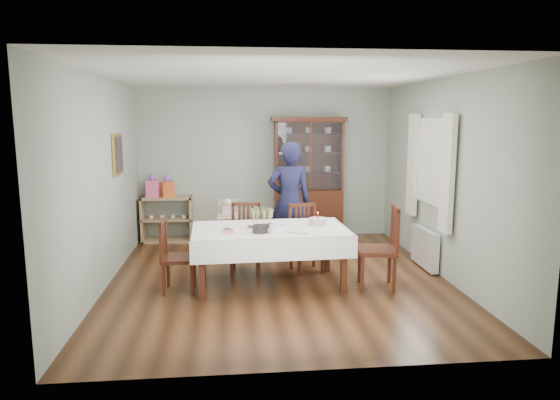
{
  "coord_description": "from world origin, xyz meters",
  "views": [
    {
      "loc": [
        -0.63,
        -6.47,
        2.17
      ],
      "look_at": [
        0.04,
        0.2,
        1.05
      ],
      "focal_mm": 32.0,
      "sensor_mm": 36.0,
      "label": 1
    }
  ],
  "objects": [
    {
      "name": "china_cabinet",
      "position": [
        0.75,
        2.26,
        1.12
      ],
      "size": [
        1.3,
        0.48,
        2.18
      ],
      "color": "#421F10",
      "rests_on": "floor"
    },
    {
      "name": "woman",
      "position": [
        0.26,
        0.94,
        0.91
      ],
      "size": [
        0.67,
        0.45,
        1.81
      ],
      "primitive_type": "imported",
      "rotation": [
        0.0,
        0.0,
        3.17
      ],
      "color": "black",
      "rests_on": "floor"
    },
    {
      "name": "radiator",
      "position": [
        2.16,
        0.3,
        0.3
      ],
      "size": [
        0.1,
        0.8,
        0.55
      ],
      "primitive_type": "cube",
      "color": "white",
      "rests_on": "floor"
    },
    {
      "name": "birthday_cake",
      "position": [
        0.51,
        -0.13,
        0.81
      ],
      "size": [
        0.26,
        0.26,
        0.18
      ],
      "color": "white",
      "rests_on": "dining_table"
    },
    {
      "name": "floor",
      "position": [
        0.0,
        0.0,
        0.0
      ],
      "size": [
        5.0,
        5.0,
        0.0
      ],
      "primitive_type": "plane",
      "color": "#593319",
      "rests_on": "ground"
    },
    {
      "name": "dining_table",
      "position": [
        -0.14,
        -0.22,
        0.38
      ],
      "size": [
        2.04,
        1.23,
        0.76
      ],
      "rotation": [
        0.0,
        0.0,
        0.04
      ],
      "color": "#421F10",
      "rests_on": "floor"
    },
    {
      "name": "room_shell",
      "position": [
        0.0,
        0.53,
        1.7
      ],
      "size": [
        5.0,
        5.0,
        5.0
      ],
      "color": "#9EAA99",
      "rests_on": "floor"
    },
    {
      "name": "plate_stack_dark",
      "position": [
        -0.28,
        -0.46,
        0.81
      ],
      "size": [
        0.22,
        0.22,
        0.09
      ],
      "primitive_type": "cylinder",
      "rotation": [
        0.0,
        0.0,
        -0.14
      ],
      "color": "black",
      "rests_on": "dining_table"
    },
    {
      "name": "gift_bag_pink",
      "position": [
        -1.97,
        2.26,
        0.98
      ],
      "size": [
        0.22,
        0.15,
        0.4
      ],
      "color": "#FE5D8C",
      "rests_on": "sideboard"
    },
    {
      "name": "napkin_stack",
      "position": [
        -0.67,
        -0.43,
        0.77
      ],
      "size": [
        0.14,
        0.14,
        0.02
      ],
      "primitive_type": "cube",
      "rotation": [
        0.0,
        0.0,
        0.09
      ],
      "color": "#FE5D8C",
      "rests_on": "dining_table"
    },
    {
      "name": "sideboard",
      "position": [
        -1.75,
        2.28,
        0.4
      ],
      "size": [
        0.9,
        0.38,
        0.8
      ],
      "color": "tan",
      "rests_on": "floor"
    },
    {
      "name": "chair_end_left",
      "position": [
        -1.31,
        -0.35,
        0.27
      ],
      "size": [
        0.43,
        0.43,
        0.92
      ],
      "rotation": [
        0.0,
        0.0,
        1.54
      ],
      "color": "#421F10",
      "rests_on": "floor"
    },
    {
      "name": "plate_stack_white",
      "position": [
        -0.05,
        -0.49,
        0.81
      ],
      "size": [
        0.28,
        0.28,
        0.09
      ],
      "primitive_type": "cylinder",
      "rotation": [
        0.0,
        0.0,
        0.31
      ],
      "color": "white",
      "rests_on": "dining_table"
    },
    {
      "name": "picture_frame",
      "position": [
        -2.22,
        0.8,
        1.65
      ],
      "size": [
        0.04,
        0.48,
        0.58
      ],
      "primitive_type": "cube",
      "color": "gold",
      "rests_on": "room_shell"
    },
    {
      "name": "cutlery",
      "position": [
        -0.71,
        -0.27,
        0.77
      ],
      "size": [
        0.17,
        0.2,
        0.01
      ],
      "primitive_type": null,
      "rotation": [
        0.0,
        0.0,
        0.36
      ],
      "color": "silver",
      "rests_on": "dining_table"
    },
    {
      "name": "chair_far_right",
      "position": [
        0.43,
        0.32,
        0.28
      ],
      "size": [
        0.5,
        0.5,
        0.95
      ],
      "rotation": [
        0.0,
        0.0,
        0.2
      ],
      "color": "#421F10",
      "rests_on": "floor"
    },
    {
      "name": "chair_far_left",
      "position": [
        -0.44,
        0.36,
        0.29
      ],
      "size": [
        0.48,
        0.48,
        0.97
      ],
      "rotation": [
        0.0,
        0.0,
        -0.11
      ],
      "color": "#421F10",
      "rests_on": "floor"
    },
    {
      "name": "champagne_tray",
      "position": [
        -0.23,
        -0.17,
        0.84
      ],
      "size": [
        0.4,
        0.4,
        0.24
      ],
      "color": "silver",
      "rests_on": "dining_table"
    },
    {
      "name": "chair_end_right",
      "position": [
        1.24,
        -0.46,
        0.32
      ],
      "size": [
        0.55,
        0.55,
        1.07
      ],
      "rotation": [
        0.0,
        0.0,
        -1.74
      ],
      "color": "#421F10",
      "rests_on": "floor"
    },
    {
      "name": "gift_bag_orange",
      "position": [
        -1.72,
        2.26,
        0.97
      ],
      "size": [
        0.24,
        0.21,
        0.38
      ],
      "color": "#DA5A22",
      "rests_on": "sideboard"
    },
    {
      "name": "high_chair",
      "position": [
        -0.68,
        1.05,
        0.37
      ],
      "size": [
        0.43,
        0.43,
        0.95
      ],
      "rotation": [
        0.0,
        0.0,
        -0.02
      ],
      "color": "black",
      "rests_on": "floor"
    },
    {
      "name": "window",
      "position": [
        2.22,
        0.3,
        1.55
      ],
      "size": [
        0.04,
        1.02,
        1.22
      ],
      "primitive_type": "cube",
      "color": "white",
      "rests_on": "room_shell"
    },
    {
      "name": "curtain_left",
      "position": [
        2.16,
        -0.32,
        1.45
      ],
      "size": [
        0.07,
        0.3,
        1.55
      ],
      "primitive_type": "cube",
      "color": "silver",
      "rests_on": "room_shell"
    },
    {
      "name": "cake_knife",
      "position": [
        0.16,
        -0.55,
        0.77
      ],
      "size": [
        0.25,
        0.16,
        0.01
      ],
      "primitive_type": "cube",
      "rotation": [
        0.0,
        0.0,
        -0.52
      ],
      "color": "silver",
      "rests_on": "dining_table"
    },
    {
      "name": "curtain_right",
      "position": [
        2.16,
        0.92,
        1.45
      ],
      "size": [
        0.07,
        0.3,
        1.55
      ],
      "primitive_type": "cube",
      "color": "silver",
      "rests_on": "room_shell"
    }
  ]
}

